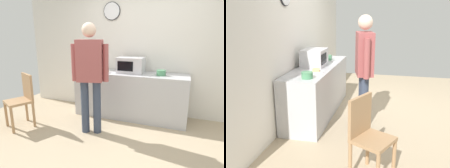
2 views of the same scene
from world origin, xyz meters
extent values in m
plane|color=tan|center=(0.00, 0.00, 0.00)|extent=(6.00, 6.00, 0.00)
cube|color=silver|center=(0.00, 1.60, 1.30)|extent=(5.40, 0.10, 2.60)
cube|color=#B7B7BC|center=(-0.16, 1.22, 0.44)|extent=(2.17, 0.62, 0.89)
cube|color=silver|center=(-0.17, 1.27, 1.04)|extent=(0.50, 0.38, 0.30)
cube|color=black|center=(-0.23, 1.08, 1.04)|extent=(0.30, 0.01, 0.18)
cylinder|color=white|center=(-0.63, 1.09, 0.89)|extent=(0.24, 0.24, 0.01)
cube|color=#E1AF70|center=(-0.63, 1.09, 0.93)|extent=(0.13, 0.13, 0.05)
cylinder|color=#4C8E60|center=(-1.00, 1.11, 0.93)|extent=(0.17, 0.17, 0.10)
cylinder|color=#4C8E60|center=(0.42, 1.19, 0.94)|extent=(0.17, 0.17, 0.10)
cube|color=silver|center=(0.27, 1.05, 0.89)|extent=(0.08, 0.16, 0.01)
cube|color=silver|center=(0.12, 0.94, 0.89)|extent=(0.15, 0.11, 0.01)
cylinder|color=#353F54|center=(-0.48, 0.36, 0.44)|extent=(0.13, 0.13, 0.88)
cylinder|color=#353F54|center=(-0.67, 0.31, 0.44)|extent=(0.13, 0.13, 0.88)
cube|color=#9E4C4C|center=(-0.58, 0.34, 1.21)|extent=(0.45, 0.33, 0.65)
cylinder|color=#9E4C4C|center=(-0.34, 0.40, 1.17)|extent=(0.09, 0.09, 0.58)
cylinder|color=#9E4C4C|center=(-0.82, 0.27, 1.17)|extent=(0.09, 0.09, 0.58)
sphere|color=beige|center=(-0.58, 0.34, 1.67)|extent=(0.22, 0.22, 0.22)
cylinder|color=#A87F56|center=(-1.78, -0.18, 0.23)|extent=(0.04, 0.04, 0.45)
cylinder|color=#A87F56|center=(-1.93, 0.30, 0.23)|extent=(0.04, 0.04, 0.45)
cylinder|color=#A87F56|center=(-1.62, 0.14, 0.23)|extent=(0.04, 0.04, 0.45)
cube|color=#A87F56|center=(-1.85, 0.06, 0.47)|extent=(0.54, 0.54, 0.04)
cube|color=#A87F56|center=(-1.77, 0.22, 0.71)|extent=(0.38, 0.21, 0.45)
camera|label=1|loc=(0.82, -2.34, 1.57)|focal=31.01mm
camera|label=2|loc=(-4.39, -0.12, 1.85)|focal=40.88mm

